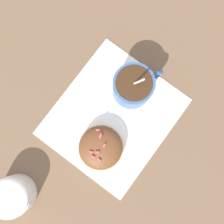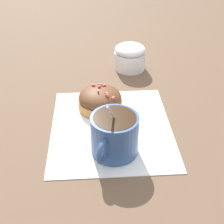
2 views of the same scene
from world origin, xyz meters
name	(u,v)px [view 2 (image 2 of 2)]	position (x,y,z in m)	size (l,w,h in m)	color
ground_plane	(111,128)	(0.00, 0.00, 0.00)	(3.00, 3.00, 0.00)	brown
paper_napkin	(111,127)	(0.00, 0.00, 0.00)	(0.28, 0.26, 0.00)	white
coffee_cup	(114,133)	(0.07, -0.01, 0.04)	(0.10, 0.08, 0.10)	#335184
frosted_pastry	(100,99)	(-0.07, -0.01, 0.02)	(0.09, 0.09, 0.05)	#C18442
sugar_bowl	(130,56)	(-0.24, 0.09, 0.03)	(0.08, 0.08, 0.07)	white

